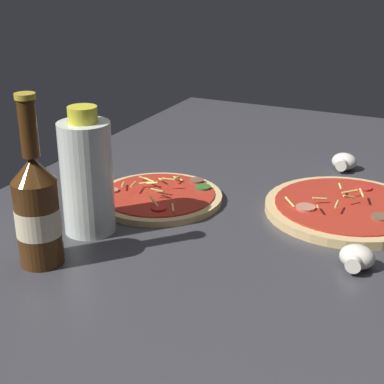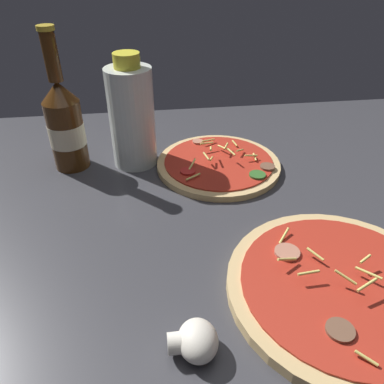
{
  "view_description": "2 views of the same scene",
  "coord_description": "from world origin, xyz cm",
  "px_view_note": "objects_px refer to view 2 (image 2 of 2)",
  "views": [
    {
      "loc": [
        -90.37,
        -36.48,
        46.61
      ],
      "look_at": [
        -7.0,
        3.25,
        8.69
      ],
      "focal_mm": 55.0,
      "sensor_mm": 36.0,
      "label": 1
    },
    {
      "loc": [
        -13.67,
        -49.47,
        40.34
      ],
      "look_at": [
        -6.94,
        1.13,
        5.57
      ],
      "focal_mm": 35.0,
      "sensor_mm": 36.0,
      "label": 2
    }
  ],
  "objects_px": {
    "pizza_near": "(342,289)",
    "mushroom_left": "(195,341)",
    "beer_bottle": "(65,124)",
    "oil_bottle": "(132,116)",
    "pizza_far": "(218,164)"
  },
  "relations": [
    {
      "from": "pizza_near",
      "to": "mushroom_left",
      "type": "xyz_separation_m",
      "value": [
        -0.2,
        -0.06,
        0.01
      ]
    },
    {
      "from": "beer_bottle",
      "to": "oil_bottle",
      "type": "distance_m",
      "value": 0.13
    },
    {
      "from": "pizza_near",
      "to": "pizza_far",
      "type": "bearing_deg",
      "value": 106.2
    },
    {
      "from": "beer_bottle",
      "to": "mushroom_left",
      "type": "distance_m",
      "value": 0.48
    },
    {
      "from": "oil_bottle",
      "to": "beer_bottle",
      "type": "bearing_deg",
      "value": 179.06
    },
    {
      "from": "mushroom_left",
      "to": "pizza_far",
      "type": "bearing_deg",
      "value": 75.71
    },
    {
      "from": "oil_bottle",
      "to": "mushroom_left",
      "type": "height_order",
      "value": "oil_bottle"
    },
    {
      "from": "oil_bottle",
      "to": "mushroom_left",
      "type": "distance_m",
      "value": 0.45
    },
    {
      "from": "beer_bottle",
      "to": "oil_bottle",
      "type": "xyz_separation_m",
      "value": [
        0.13,
        -0.0,
        0.01
      ]
    },
    {
      "from": "pizza_near",
      "to": "mushroom_left",
      "type": "height_order",
      "value": "pizza_near"
    },
    {
      "from": "pizza_far",
      "to": "beer_bottle",
      "type": "distance_m",
      "value": 0.3
    },
    {
      "from": "pizza_near",
      "to": "beer_bottle",
      "type": "relative_size",
      "value": 1.12
    },
    {
      "from": "pizza_near",
      "to": "pizza_far",
      "type": "xyz_separation_m",
      "value": [
        -0.1,
        0.34,
        -0.0
      ]
    },
    {
      "from": "pizza_far",
      "to": "oil_bottle",
      "type": "distance_m",
      "value": 0.19
    },
    {
      "from": "oil_bottle",
      "to": "mushroom_left",
      "type": "xyz_separation_m",
      "value": [
        0.06,
        -0.43,
        -0.08
      ]
    }
  ]
}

